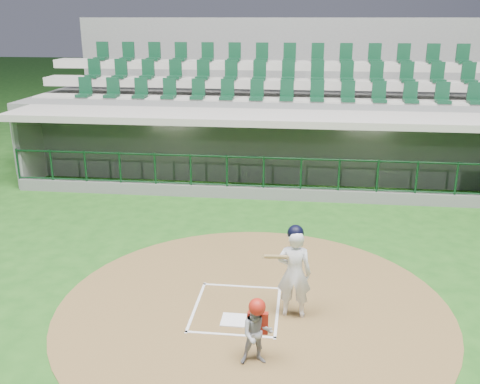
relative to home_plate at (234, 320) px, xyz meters
name	(u,v)px	position (x,y,z in m)	size (l,w,h in m)	color
ground	(238,301)	(0.00, 0.70, -0.02)	(120.00, 120.00, 0.00)	#1C4D16
dirt_circle	(253,307)	(0.30, 0.50, -0.02)	(7.20, 7.20, 0.01)	brown
home_plate	(234,320)	(0.00, 0.00, 0.00)	(0.43, 0.43, 0.02)	white
batter_box_chalk	(236,308)	(0.00, 0.40, 0.00)	(1.55, 1.80, 0.01)	white
dugout_structure	(273,152)	(0.16, 8.52, 0.94)	(16.40, 3.70, 3.00)	slate
seating_deck	(274,120)	(0.00, 11.61, 1.40)	(17.00, 6.72, 5.15)	slate
batter	(294,271)	(1.02, 0.32, 0.86)	(0.85, 0.86, 1.72)	white
catcher	(257,331)	(0.51, -1.13, 0.54)	(0.56, 0.47, 1.10)	#999A9F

